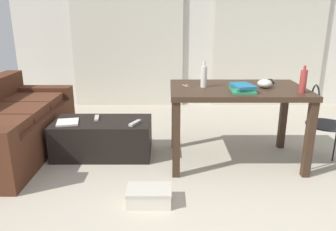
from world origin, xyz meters
TOP-DOWN VIEW (x-y plane):
  - ground_plane at (0.00, 1.43)m, footprint 8.77×8.77m
  - wall_back at (0.00, 3.65)m, footprint 5.97×0.10m
  - curtains at (0.00, 3.57)m, footprint 4.08×0.03m
  - couch at (-2.24, 1.54)m, footprint 0.86×1.86m
  - coffee_table at (-1.20, 1.50)m, footprint 1.03×0.54m
  - craft_table at (0.20, 1.34)m, footprint 1.33×0.82m
  - wire_chair at (1.01, 1.24)m, footprint 0.40×0.42m
  - bottle_near at (-0.14, 1.36)m, footprint 0.06×0.06m
  - bottle_far at (0.74, 1.10)m, footprint 0.06×0.06m
  - bowl at (0.46, 1.32)m, footprint 0.14×0.14m
  - book_stack at (0.20, 1.15)m, footprint 0.22×0.29m
  - tv_remote_on_table at (0.60, 1.58)m, footprint 0.07×0.18m
  - scissors at (-0.30, 1.40)m, footprint 0.07×0.12m
  - tv_remote_primary at (-1.27, 1.57)m, footprint 0.07×0.18m
  - tv_remote_secondary at (-0.83, 1.40)m, footprint 0.12×0.18m
  - magazine at (-1.54, 1.43)m, footprint 0.26×0.27m
  - shoebox at (-0.64, 0.52)m, footprint 0.36×0.24m

SIDE VIEW (x-z plane):
  - ground_plane at x=0.00m, z-range 0.00..0.00m
  - shoebox at x=-0.64m, z-range 0.00..0.13m
  - coffee_table at x=-1.20m, z-range 0.00..0.38m
  - couch at x=-2.24m, z-range -0.08..0.69m
  - magazine at x=-1.54m, z-range 0.38..0.40m
  - tv_remote_primary at x=-1.27m, z-range 0.38..0.41m
  - tv_remote_secondary at x=-0.83m, z-range 0.38..0.41m
  - wire_chair at x=1.01m, z-range 0.10..0.93m
  - craft_table at x=0.20m, z-range 0.29..1.07m
  - scissors at x=-0.30m, z-range 0.79..0.79m
  - tv_remote_on_table at x=0.60m, z-range 0.79..0.81m
  - book_stack at x=0.20m, z-range 0.78..0.85m
  - bowl at x=0.46m, z-range 0.79..0.87m
  - bottle_near at x=-0.14m, z-range 0.76..1.02m
  - bottle_far at x=0.74m, z-range 0.77..1.02m
  - curtains at x=0.00m, z-range 0.00..2.16m
  - wall_back at x=0.00m, z-range 0.00..2.45m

